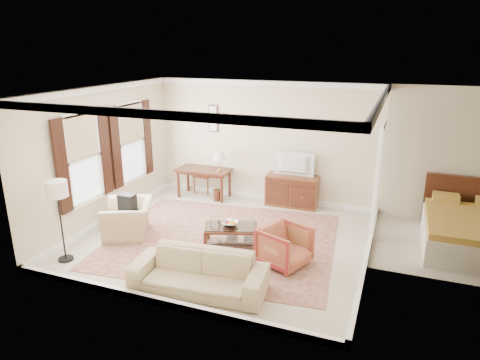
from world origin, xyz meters
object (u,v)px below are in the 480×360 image
Objects in this scene: tv at (293,157)px; club_armchair at (128,213)px; sofa at (198,267)px; sideboard at (292,191)px; striped_armchair at (285,244)px; writing_desk at (204,173)px; coffee_table at (231,231)px.

tv is 3.90m from club_armchair.
club_armchair is 0.50× the size of sofa.
tv is at bearing -90.00° from sideboard.
tv is at bearing 34.02° from striped_armchair.
writing_desk is 2.63m from club_armchair.
club_armchair reaches higher than writing_desk.
writing_desk is 1.46× the size of tv.
writing_desk is 4.35m from sofa.
sofa is (-1.03, -1.27, 0.02)m from striped_armchair.
coffee_table is (1.68, -2.34, -0.31)m from writing_desk.
tv is at bearing 3.90° from writing_desk.
sideboard is at bearing 33.94° from striped_armchair.
tv is 2.70m from coffee_table.
club_armchair is (-2.67, -2.76, 0.08)m from sideboard.
writing_desk is 1.72× the size of striped_armchair.
tv is (2.22, 0.15, 0.59)m from writing_desk.
writing_desk is 2.24m from sideboard.
coffee_table is 1.19m from striped_armchair.
sofa reaches higher than coffee_table.
coffee_table is (-0.54, -2.49, -0.89)m from tv.
writing_desk is 2.30m from tv.
writing_desk is 1.28× the size of club_armchair.
sideboard is 0.83m from tv.
sideboard is 1.16× the size of club_armchair.
sideboard is 1.32× the size of tv.
sofa reaches higher than writing_desk.
coffee_table is 1.07× the size of club_armchair.
tv is 1.18× the size of striped_armchair.
sideboard is 0.58× the size of sofa.
striped_armchair reaches higher than writing_desk.
striped_armchair is 1.63m from sofa.
sofa is at bearing -85.92° from coffee_table.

